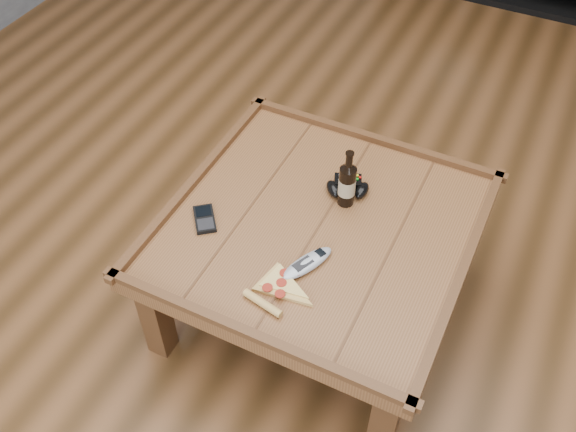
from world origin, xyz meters
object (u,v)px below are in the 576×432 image
at_px(pizza_slice, 279,287).
at_px(smartphone, 205,219).
at_px(game_controller, 348,186).
at_px(coffee_table, 319,236).
at_px(remote_control, 307,263).
at_px(beer_bottle, 347,183).

relative_size(pizza_slice, smartphone, 1.98).
relative_size(game_controller, smartphone, 1.14).
xyz_separation_m(coffee_table, remote_control, (0.04, -0.18, 0.07)).
distance_m(game_controller, smartphone, 0.51).
bearing_deg(smartphone, game_controller, 3.94).
distance_m(coffee_table, game_controller, 0.21).
bearing_deg(coffee_table, smartphone, -156.71).
height_order(coffee_table, beer_bottle, beer_bottle).
relative_size(game_controller, remote_control, 0.76).
relative_size(coffee_table, pizza_slice, 3.79).
xyz_separation_m(beer_bottle, pizza_slice, (-0.04, -0.43, -0.08)).
bearing_deg(smartphone, coffee_table, -15.19).
xyz_separation_m(pizza_slice, remote_control, (0.04, 0.12, 0.01)).
height_order(game_controller, remote_control, game_controller).
relative_size(coffee_table, game_controller, 6.56).
height_order(beer_bottle, pizza_slice, beer_bottle).
bearing_deg(game_controller, beer_bottle, -96.09).
bearing_deg(smartphone, pizza_slice, -60.77).
bearing_deg(pizza_slice, game_controller, 98.42).
bearing_deg(remote_control, game_controller, 117.27).
bearing_deg(pizza_slice, remote_control, 82.71).
relative_size(coffee_table, smartphone, 7.49).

